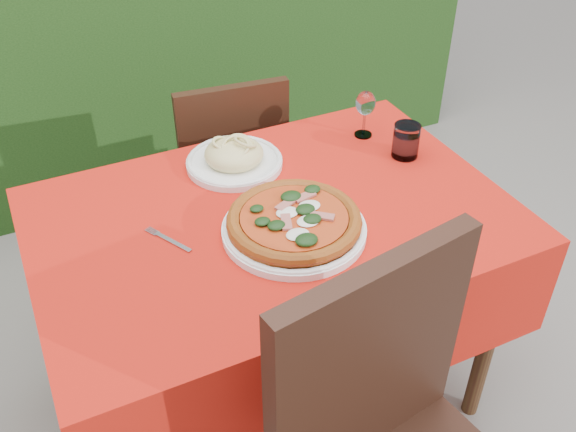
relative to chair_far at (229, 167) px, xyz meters
name	(u,v)px	position (x,y,z in m)	size (l,w,h in m)	color
ground	(276,391)	(-0.11, -0.64, -0.49)	(60.00, 60.00, 0.00)	slate
dining_table	(274,257)	(-0.11, -0.64, 0.11)	(1.26, 0.86, 0.75)	#422B15
chair_far	(229,167)	(0.00, 0.00, 0.00)	(0.42, 0.42, 0.86)	black
pizza_plate	(294,223)	(-0.10, -0.74, 0.29)	(0.37, 0.37, 0.07)	white
pasta_plate	(234,157)	(-0.12, -0.38, 0.29)	(0.28, 0.28, 0.08)	white
water_glass	(406,142)	(0.37, -0.55, 0.30)	(0.08, 0.08, 0.10)	silver
wine_glass	(365,105)	(0.32, -0.39, 0.36)	(0.06, 0.06, 0.15)	silver
fork	(173,242)	(-0.39, -0.65, 0.26)	(0.02, 0.16, 0.00)	#ADACB3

